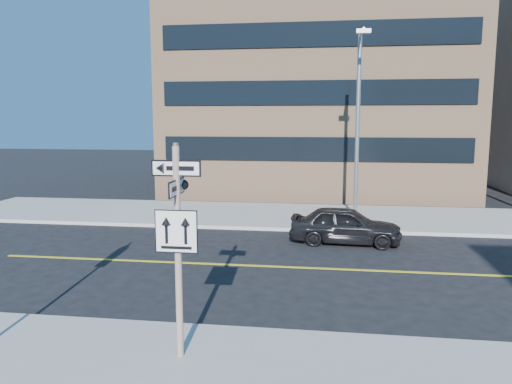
# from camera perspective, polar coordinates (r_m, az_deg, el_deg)

# --- Properties ---
(ground) EXTENTS (120.00, 120.00, 0.00)m
(ground) POSITION_cam_1_polar(r_m,az_deg,el_deg) (12.40, -5.21, -13.62)
(ground) COLOR black
(ground) RESTS_ON ground
(sign_pole) EXTENTS (0.92, 0.92, 4.06)m
(sign_pole) POSITION_cam_1_polar(r_m,az_deg,el_deg) (9.33, -8.95, -5.36)
(sign_pole) COLOR beige
(sign_pole) RESTS_ON near_sidewalk
(parked_car_a) EXTENTS (1.90, 4.20, 1.40)m
(parked_car_a) POSITION_cam_1_polar(r_m,az_deg,el_deg) (18.94, 10.18, -3.74)
(parked_car_a) COLOR black
(parked_car_a) RESTS_ON ground
(streetlight_a) EXTENTS (0.55, 2.25, 8.00)m
(streetlight_a) POSITION_cam_1_polar(r_m,az_deg,el_deg) (21.97, 11.60, 8.54)
(streetlight_a) COLOR gray
(streetlight_a) RESTS_ON far_sidewalk
(building_brick) EXTENTS (18.00, 18.00, 18.00)m
(building_brick) POSITION_cam_1_polar(r_m,az_deg,el_deg) (36.45, 7.16, 15.21)
(building_brick) COLOR tan
(building_brick) RESTS_ON ground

